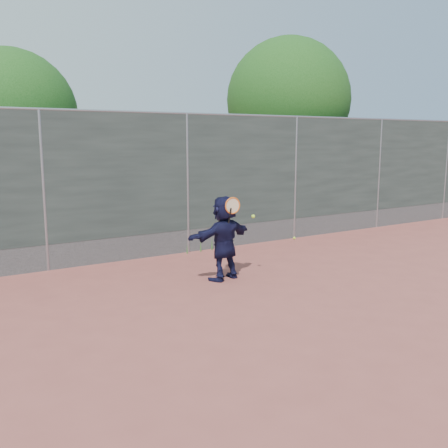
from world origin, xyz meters
TOP-DOWN VIEW (x-y plane):
  - ground at (0.00, 0.00)m, footprint 80.00×80.00m
  - player at (-0.46, 1.24)m, footprint 1.45×0.73m
  - ball_ground at (2.90, 3.35)m, footprint 0.07×0.07m
  - fence at (-0.00, 3.50)m, footprint 20.00×0.06m
  - swing_action at (-0.37, 1.05)m, footprint 0.65×0.13m
  - tree_right at (4.68, 5.75)m, footprint 3.78×3.60m
  - tree_left at (-2.85, 6.55)m, footprint 3.15×3.00m
  - weed_clump at (0.29, 3.38)m, footprint 0.68×0.07m

SIDE VIEW (x-z plane):
  - ground at x=0.00m, z-range 0.00..0.00m
  - ball_ground at x=2.90m, z-range 0.00..0.07m
  - weed_clump at x=0.29m, z-range -0.02..0.28m
  - player at x=-0.46m, z-range 0.00..1.50m
  - swing_action at x=-0.37m, z-range 1.04..1.56m
  - fence at x=0.00m, z-range 0.07..3.09m
  - tree_left at x=-2.85m, z-range 0.68..5.20m
  - tree_right at x=4.68m, z-range 0.80..6.19m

